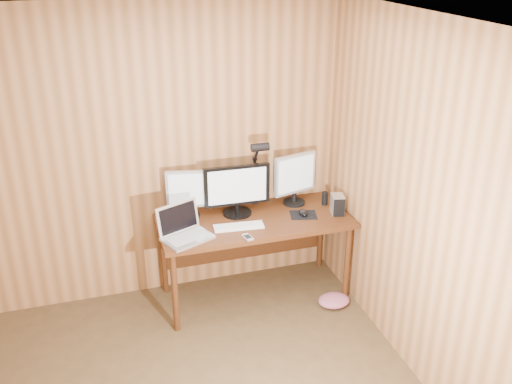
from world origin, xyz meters
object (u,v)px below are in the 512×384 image
phone (248,237)px  desk_lamp (258,164)px  monitor_right (295,177)px  speaker (325,198)px  keyboard (239,226)px  monitor_left (188,193)px  laptop (183,230)px  desk (252,228)px  mouse (303,213)px  monitor_center (237,189)px  hard_drive (338,204)px

phone → desk_lamp: bearing=54.2°
phone → monitor_right: bearing=29.7°
speaker → keyboard: bearing=-167.0°
monitor_left → laptop: monitor_left is taller
desk → desk_lamp: bearing=57.5°
monitor_right → laptop: monitor_right is taller
mouse → phone: bearing=-154.3°
keyboard → desk_lamp: (0.26, 0.33, 0.39)m
desk → monitor_center: bearing=148.7°
desk → phone: phone is taller
monitor_left → laptop: size_ratio=0.92×
desk → keyboard: bearing=-132.8°
monitor_left → keyboard: (0.34, -0.31, -0.21)m
mouse → monitor_left: bearing=166.4°
desk → monitor_left: monitor_left is taller
keyboard → phone: (0.02, -0.19, -0.00)m
hard_drive → monitor_right: bearing=146.9°
monitor_center → monitor_right: bearing=7.8°
monitor_right → keyboard: (-0.59, -0.30, -0.24)m
laptop → desk_lamp: 0.87m
monitor_right → desk_lamp: desk_lamp is taller
monitor_center → speaker: 0.80m
monitor_center → speaker: bearing=-1.6°
monitor_center → monitor_left: bearing=172.2°
mouse → keyboard: bearing=-172.7°
monitor_center → mouse: 0.60m
monitor_center → keyboard: size_ratio=1.35×
monitor_center → hard_drive: monitor_center is taller
monitor_right → speaker: 0.33m
desk_lamp → laptop: bearing=-166.9°
laptop → keyboard: bearing=-19.7°
desk → monitor_right: monitor_right is taller
mouse → desk_lamp: (-0.32, 0.28, 0.38)m
desk_lamp → keyboard: bearing=-141.8°
speaker → desk_lamp: desk_lamp is taller
phone → speaker: bearing=14.3°
desk → phone: (-0.14, -0.37, 0.13)m
desk → speaker: 0.70m
monitor_center → laptop: bearing=-150.0°
monitor_right → laptop: bearing=-177.6°
monitor_center → speaker: monitor_center is taller
monitor_left → speaker: monitor_left is taller
keyboard → monitor_right: bearing=32.0°
speaker → phone: bearing=-154.7°
monitor_center → laptop: monitor_center is taller
laptop → speaker: bearing=-13.4°
laptop → mouse: size_ratio=3.93×
hard_drive → speaker: size_ratio=1.39×
monitor_right → hard_drive: size_ratio=2.76×
desk → mouse: mouse is taller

